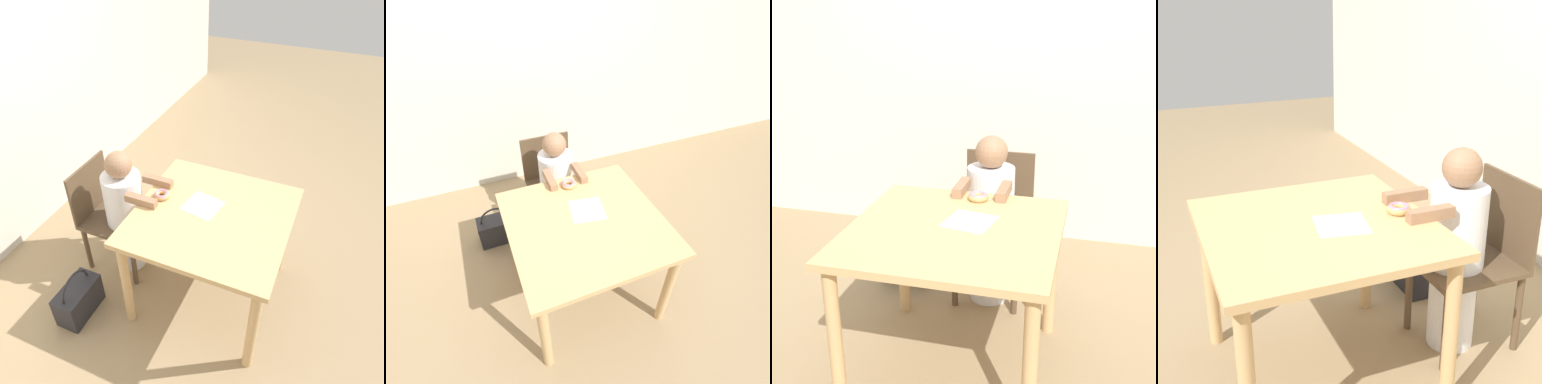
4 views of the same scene
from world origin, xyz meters
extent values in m
plane|color=#997F5B|center=(0.00, 0.00, 0.00)|extent=(12.00, 12.00, 0.00)
cube|color=tan|center=(0.00, 0.00, 0.72)|extent=(0.93, 0.92, 0.03)
cylinder|color=tan|center=(-0.41, -0.40, 0.35)|extent=(0.06, 0.06, 0.70)
cylinder|color=tan|center=(0.41, -0.40, 0.35)|extent=(0.06, 0.06, 0.70)
cylinder|color=tan|center=(-0.41, 0.40, 0.35)|extent=(0.06, 0.06, 0.70)
cylinder|color=tan|center=(0.41, 0.40, 0.35)|extent=(0.06, 0.06, 0.70)
cube|color=brown|center=(0.03, 0.71, 0.42)|extent=(0.41, 0.46, 0.03)
cube|color=brown|center=(0.03, 0.93, 0.63)|extent=(0.41, 0.02, 0.39)
cylinder|color=brown|center=(-0.14, 0.52, 0.20)|extent=(0.04, 0.04, 0.40)
cylinder|color=brown|center=(0.20, 0.52, 0.20)|extent=(0.04, 0.04, 0.40)
cylinder|color=brown|center=(-0.14, 0.91, 0.20)|extent=(0.04, 0.04, 0.40)
cylinder|color=brown|center=(0.20, 0.91, 0.20)|extent=(0.04, 0.04, 0.40)
cylinder|color=white|center=(0.03, 0.66, 0.21)|extent=(0.22, 0.22, 0.43)
cylinder|color=white|center=(0.03, 0.66, 0.62)|extent=(0.26, 0.26, 0.38)
sphere|color=#997051|center=(0.03, 0.66, 0.90)|extent=(0.18, 0.18, 0.18)
cube|color=#997051|center=(-0.08, 0.44, 0.76)|extent=(0.05, 0.21, 0.05)
cube|color=#997051|center=(0.14, 0.44, 0.76)|extent=(0.05, 0.21, 0.05)
torus|color=tan|center=(0.03, 0.35, 0.75)|extent=(0.10, 0.10, 0.03)
torus|color=pink|center=(0.03, 0.35, 0.76)|extent=(0.09, 0.09, 0.02)
cube|color=white|center=(0.05, 0.08, 0.74)|extent=(0.24, 0.24, 0.00)
cube|color=#232328|center=(-0.50, 0.74, 0.12)|extent=(0.32, 0.17, 0.24)
torus|color=#232328|center=(-0.50, 0.74, 0.24)|extent=(0.26, 0.02, 0.26)
camera|label=1|loc=(-1.59, -0.55, 2.22)|focal=35.00mm
camera|label=2|loc=(-0.52, -1.17, 2.04)|focal=28.00mm
camera|label=3|loc=(0.58, -2.07, 1.71)|focal=50.00mm
camera|label=4|loc=(1.87, -0.63, 1.63)|focal=50.00mm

